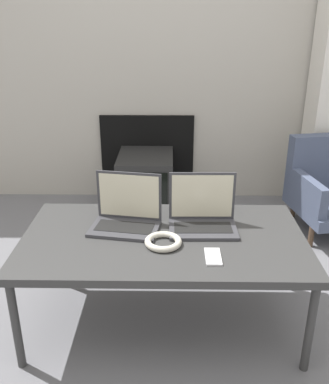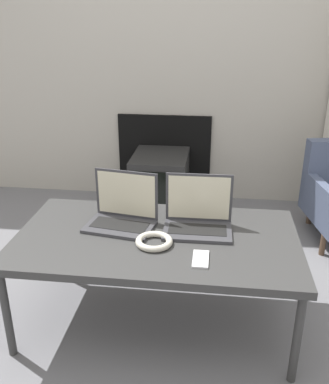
% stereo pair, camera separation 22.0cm
% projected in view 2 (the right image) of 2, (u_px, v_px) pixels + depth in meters
% --- Properties ---
extents(ground_plane, '(14.00, 14.00, 0.00)m').
position_uv_depth(ground_plane, '(152.00, 343.00, 1.99)').
color(ground_plane, slate).
extents(wall_back, '(7.00, 0.08, 2.60)m').
position_uv_depth(wall_back, '(186.00, 33.00, 3.13)').
color(wall_back, '#ADA89E').
rests_on(wall_back, ground_plane).
extents(table, '(1.30, 0.71, 0.47)m').
position_uv_depth(table, '(157.00, 242.00, 1.98)').
color(table, '#333333').
rests_on(table, ground_plane).
extents(laptop_left, '(0.35, 0.26, 0.26)m').
position_uv_depth(laptop_left, '(123.00, 213.00, 2.06)').
color(laptop_left, '#38383D').
rests_on(laptop_left, table).
extents(laptop_right, '(0.32, 0.21, 0.26)m').
position_uv_depth(laptop_right, '(198.00, 217.00, 2.02)').
color(laptop_right, '#38383D').
rests_on(laptop_right, table).
extents(headphones, '(0.17, 0.17, 0.03)m').
position_uv_depth(headphones, '(154.00, 241.00, 1.89)').
color(headphones, beige).
rests_on(headphones, table).
extents(phone, '(0.07, 0.13, 0.01)m').
position_uv_depth(phone, '(201.00, 259.00, 1.78)').
color(phone, silver).
rests_on(phone, table).
extents(tv, '(0.41, 0.50, 0.44)m').
position_uv_depth(tv, '(160.00, 182.00, 3.28)').
color(tv, black).
rests_on(tv, ground_plane).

